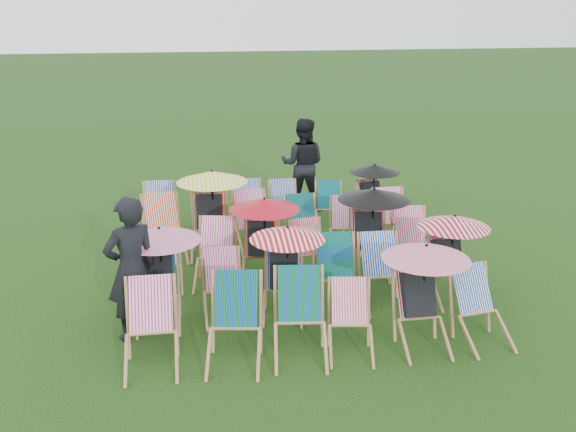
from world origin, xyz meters
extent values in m
plane|color=black|center=(0.00, 0.00, 0.00)|extent=(100.00, 100.00, 0.00)
cube|color=#EA2E90|center=(-2.07, -1.94, 0.68)|extent=(0.52, 0.39, 0.61)
cube|color=#0B742A|center=(-1.05, -2.01, 0.69)|extent=(0.58, 0.47, 0.62)
cube|color=#0A6C24|center=(-0.27, -2.00, 0.70)|extent=(0.57, 0.45, 0.62)
cube|color=#F63167|center=(0.35, -2.09, 0.59)|extent=(0.49, 0.40, 0.53)
cube|color=red|center=(1.22, -2.07, 0.63)|extent=(0.48, 0.35, 0.57)
cube|color=black|center=(1.22, -2.12, 0.63)|extent=(0.40, 0.41, 0.59)
sphere|color=tan|center=(1.22, -2.02, 0.94)|extent=(0.21, 0.21, 0.21)
cylinder|color=black|center=(1.28, -2.16, 0.89)|extent=(0.03, 0.03, 0.69)
cone|color=pink|center=(1.28, -2.16, 1.21)|extent=(1.09, 1.09, 0.17)
cube|color=#072F95|center=(1.97, -2.07, 0.63)|extent=(0.52, 0.41, 0.57)
cube|color=#0A6B2C|center=(-2.01, -0.89, 0.63)|extent=(0.48, 0.36, 0.57)
cube|color=black|center=(-2.01, -0.94, 0.63)|extent=(0.41, 0.42, 0.59)
sphere|color=tan|center=(-2.01, -0.84, 0.94)|extent=(0.21, 0.21, 0.21)
cylinder|color=black|center=(-1.95, -0.98, 0.89)|extent=(0.03, 0.03, 0.70)
cone|color=pink|center=(-1.95, -0.98, 1.21)|extent=(1.09, 1.09, 0.17)
cube|color=#D92B82|center=(-1.14, -0.84, 0.60)|extent=(0.46, 0.34, 0.54)
cube|color=#0811A5|center=(-0.29, -0.95, 0.60)|extent=(0.51, 0.41, 0.54)
cube|color=black|center=(-0.30, -1.00, 0.60)|extent=(0.44, 0.45, 0.56)
sphere|color=tan|center=(-0.28, -0.91, 0.89)|extent=(0.20, 0.20, 0.20)
cylinder|color=black|center=(-0.25, -1.05, 0.85)|extent=(0.03, 0.03, 0.66)
cone|color=red|center=(-0.25, -1.05, 1.15)|extent=(1.03, 1.03, 0.16)
cube|color=#09672E|center=(0.47, -0.83, 0.68)|extent=(0.54, 0.42, 0.61)
cube|color=#0830A9|center=(1.13, -0.82, 0.66)|extent=(0.52, 0.39, 0.59)
cube|color=#ED2F90|center=(2.11, -0.88, 0.60)|extent=(0.45, 0.34, 0.54)
cube|color=black|center=(2.11, -0.92, 0.60)|extent=(0.38, 0.39, 0.56)
sphere|color=tan|center=(2.11, -0.83, 0.89)|extent=(0.20, 0.20, 0.20)
cylinder|color=black|center=(2.17, -0.96, 0.84)|extent=(0.03, 0.03, 0.66)
cone|color=#B30926|center=(2.17, -0.96, 1.15)|extent=(1.03, 1.03, 0.16)
cube|color=red|center=(-1.95, 0.27, 0.56)|extent=(0.43, 0.32, 0.51)
cube|color=#E52D80|center=(-1.13, 0.29, 0.66)|extent=(0.56, 0.46, 0.59)
cube|color=red|center=(-0.44, 0.25, 0.63)|extent=(0.53, 0.43, 0.56)
cube|color=black|center=(-0.45, 0.20, 0.63)|extent=(0.46, 0.47, 0.59)
sphere|color=tan|center=(-0.43, 0.30, 0.93)|extent=(0.21, 0.21, 0.21)
cylinder|color=black|center=(-0.40, 0.16, 0.88)|extent=(0.03, 0.03, 0.69)
cone|color=#B80A1C|center=(-0.40, 0.16, 1.20)|extent=(1.08, 1.08, 0.17)
cube|color=red|center=(0.28, 0.27, 0.59)|extent=(0.48, 0.38, 0.53)
cube|color=red|center=(1.28, 0.28, 0.66)|extent=(0.55, 0.44, 0.59)
cube|color=black|center=(1.27, 0.23, 0.66)|extent=(0.48, 0.49, 0.62)
sphere|color=tan|center=(1.29, 0.33, 0.98)|extent=(0.22, 0.22, 0.22)
cylinder|color=black|center=(1.33, 0.18, 0.93)|extent=(0.03, 0.03, 0.72)
cone|color=black|center=(1.33, 0.18, 1.26)|extent=(1.14, 1.14, 0.18)
cube|color=#EA2E79|center=(2.01, 0.32, 0.65)|extent=(0.51, 0.38, 0.58)
cube|color=red|center=(-2.00, 1.52, 0.71)|extent=(0.59, 0.47, 0.63)
cube|color=red|center=(-1.18, 1.54, 0.69)|extent=(0.55, 0.43, 0.62)
cube|color=black|center=(-1.18, 1.49, 0.69)|extent=(0.47, 0.49, 0.65)
sphere|color=tan|center=(-1.17, 1.60, 1.03)|extent=(0.23, 0.23, 0.23)
cylinder|color=black|center=(-1.12, 1.44, 0.98)|extent=(0.03, 0.03, 0.76)
cone|color=#F2F30C|center=(-1.12, 1.44, 1.33)|extent=(1.20, 1.20, 0.18)
cube|color=#EB2FA1|center=(-0.47, 1.54, 0.69)|extent=(0.57, 0.45, 0.62)
cube|color=#096022|center=(0.41, 1.45, 0.63)|extent=(0.48, 0.36, 0.56)
cube|color=#E32D7D|center=(1.19, 1.36, 0.60)|extent=(0.51, 0.41, 0.54)
cube|color=#D32A6E|center=(2.03, 1.43, 0.66)|extent=(0.50, 0.37, 0.59)
cube|color=#072494|center=(-2.05, 2.57, 0.66)|extent=(0.51, 0.38, 0.59)
cube|color=red|center=(-1.19, 2.59, 0.61)|extent=(0.51, 0.42, 0.55)
cube|color=#07259D|center=(-0.41, 2.54, 0.64)|extent=(0.50, 0.37, 0.58)
cube|color=#07259E|center=(0.29, 2.58, 0.61)|extent=(0.47, 0.35, 0.55)
cube|color=#096837|center=(1.16, 2.52, 0.58)|extent=(0.48, 0.38, 0.52)
cube|color=red|center=(1.97, 2.51, 0.57)|extent=(0.48, 0.39, 0.51)
cube|color=black|center=(1.98, 2.47, 0.57)|extent=(0.42, 0.43, 0.53)
sphere|color=tan|center=(1.97, 2.56, 0.85)|extent=(0.19, 0.19, 0.19)
cylinder|color=black|center=(2.04, 2.44, 0.80)|extent=(0.03, 0.03, 0.62)
cone|color=black|center=(2.04, 2.44, 1.09)|extent=(0.98, 0.98, 0.15)
imported|color=black|center=(-2.30, -1.45, 0.94)|extent=(0.82, 0.71, 1.89)
imported|color=black|center=(0.85, 3.55, 0.95)|extent=(1.11, 0.99, 1.90)
camera|label=1|loc=(-1.62, -9.06, 4.10)|focal=40.00mm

